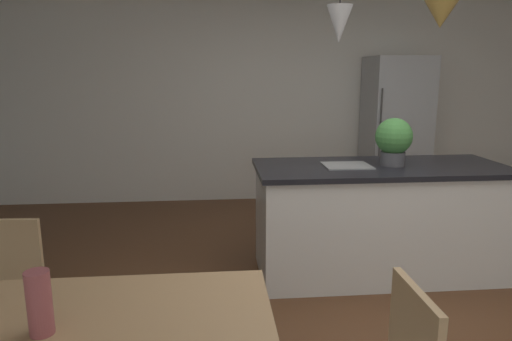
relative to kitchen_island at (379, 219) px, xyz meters
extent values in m
cube|color=brown|center=(-0.24, -0.86, -0.48)|extent=(10.00, 8.40, 0.04)
cube|color=white|center=(-0.24, 2.40, 0.89)|extent=(10.00, 0.12, 2.70)
cube|color=tan|center=(-2.42, -1.04, 0.20)|extent=(0.38, 0.05, 0.42)
cylinder|color=tan|center=(-2.26, -1.06, -0.26)|extent=(0.04, 0.04, 0.41)
cube|color=silver|center=(0.00, 0.00, -0.02)|extent=(1.93, 0.77, 0.88)
cube|color=black|center=(0.00, 0.00, 0.42)|extent=(1.99, 0.83, 0.04)
cube|color=gray|center=(-0.28, 0.00, 0.44)|extent=(0.36, 0.30, 0.01)
cube|color=#B2B5B7|center=(0.91, 2.00, 0.44)|extent=(0.71, 0.64, 1.81)
cylinder|color=#4C4C4C|center=(0.60, 1.66, 0.44)|extent=(0.02, 0.02, 1.09)
cone|color=#B7B7B7|center=(-0.39, 0.00, 1.50)|extent=(0.19, 0.19, 0.27)
cone|color=olive|center=(0.39, 0.00, 1.58)|extent=(0.25, 0.25, 0.20)
cylinder|color=#4C4C51|center=(0.08, 0.00, 0.49)|extent=(0.19, 0.19, 0.11)
sphere|color=#478C42|center=(0.08, 0.00, 0.67)|extent=(0.29, 0.29, 0.29)
cylinder|color=#994C51|center=(-1.90, -1.98, 0.41)|extent=(0.08, 0.08, 0.22)
camera|label=1|loc=(-1.32, -3.42, 1.15)|focal=31.99mm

